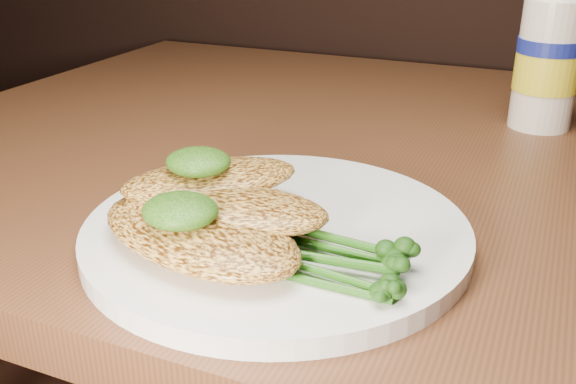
% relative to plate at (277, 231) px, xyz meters
% --- Properties ---
extents(plate, '(0.29, 0.29, 0.01)m').
position_rel_plate_xyz_m(plate, '(0.00, 0.00, 0.00)').
color(plate, white).
rests_on(plate, dining_table).
extents(chicken_front, '(0.19, 0.13, 0.03)m').
position_rel_plate_xyz_m(chicken_front, '(-0.03, -0.06, 0.02)').
color(chicken_front, gold).
rests_on(chicken_front, plate).
extents(chicken_mid, '(0.16, 0.10, 0.02)m').
position_rel_plate_xyz_m(chicken_mid, '(-0.03, -0.03, 0.03)').
color(chicken_mid, gold).
rests_on(chicken_mid, plate).
extents(chicken_back, '(0.14, 0.14, 0.02)m').
position_rel_plate_xyz_m(chicken_back, '(-0.05, -0.00, 0.03)').
color(chicken_back, gold).
rests_on(chicken_back, plate).
extents(pesto_front, '(0.06, 0.05, 0.02)m').
position_rel_plate_xyz_m(pesto_front, '(-0.04, -0.07, 0.04)').
color(pesto_front, '#143808').
rests_on(pesto_front, chicken_front).
extents(pesto_back, '(0.05, 0.05, 0.02)m').
position_rel_plate_xyz_m(pesto_back, '(-0.06, -0.01, 0.05)').
color(pesto_back, '#143808').
rests_on(pesto_back, chicken_back).
extents(broccolini_bundle, '(0.15, 0.12, 0.02)m').
position_rel_plate_xyz_m(broccolini_bundle, '(0.05, -0.05, 0.02)').
color(broccolini_bundle, '#225713').
rests_on(broccolini_bundle, plate).
extents(mayo_bottle, '(0.08, 0.08, 0.20)m').
position_rel_plate_xyz_m(mayo_bottle, '(0.16, 0.37, 0.09)').
color(mayo_bottle, white).
rests_on(mayo_bottle, dining_table).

